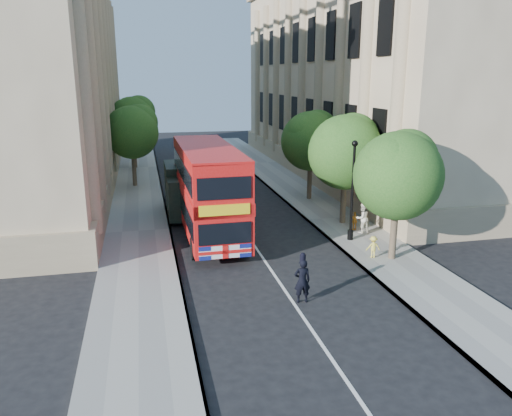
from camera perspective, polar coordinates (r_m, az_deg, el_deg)
ground at (r=19.63m, az=4.05°, el=-10.40°), size 120.00×120.00×0.00m
pavement_right at (r=30.28m, az=9.01°, el=-1.22°), size 3.50×80.00×0.12m
pavement_left at (r=28.21m, az=-13.27°, el=-2.65°), size 3.50×80.00×0.12m
building_right at (r=45.17m, az=12.57°, el=15.37°), size 12.00×38.00×18.00m
building_left at (r=41.83m, az=-25.48°, el=14.38°), size 12.00×38.00×18.00m
tree_right_near at (r=23.23m, az=15.99°, el=4.09°), size 4.00×4.00×6.08m
tree_right_mid at (r=28.53m, az=10.26°, el=6.75°), size 4.20×4.20×6.37m
tree_right_far at (r=34.10m, az=6.31°, el=7.98°), size 4.00×4.00×6.15m
tree_left_far at (r=39.19m, az=-13.97°, el=8.72°), size 4.00×4.00×6.30m
tree_left_back at (r=47.13m, az=-13.87°, el=10.03°), size 4.20×4.20×6.65m
lamp_post at (r=25.82m, az=10.95°, el=1.50°), size 0.32×0.32×5.16m
double_decker_bus at (r=26.58m, az=-5.50°, el=2.31°), size 2.84×10.26×4.72m
box_van at (r=30.72m, az=-8.12°, el=1.86°), size 2.27×5.45×3.11m
police_constable at (r=19.12m, az=5.30°, el=-8.30°), size 0.66×0.45×1.73m
woman_pedestrian at (r=27.52m, az=12.05°, el=-1.12°), size 0.92×0.79×1.63m
child_a at (r=27.89m, az=11.21°, el=-1.47°), size 0.64×0.33×1.06m
child_b at (r=23.96m, az=13.24°, el=-4.35°), size 0.71×0.45×1.04m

